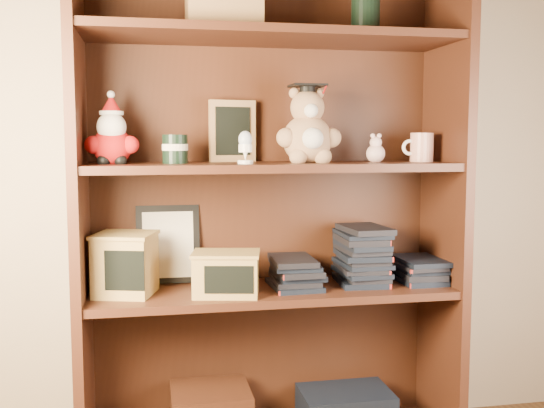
{
  "coord_description": "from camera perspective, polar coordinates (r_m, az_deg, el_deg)",
  "views": [
    {
      "loc": [
        -0.53,
        -0.65,
        1.02
      ],
      "look_at": [
        -0.15,
        1.3,
        0.82
      ],
      "focal_mm": 42.0,
      "sensor_mm": 36.0,
      "label": 1
    }
  ],
  "objects": [
    {
      "name": "pink_figurine",
      "position": [
        2.09,
        9.27,
        4.72
      ],
      "size": [
        0.06,
        0.06,
        0.1
      ],
      "color": "beige",
      "rests_on": "shelf_upper"
    },
    {
      "name": "teachers_tin",
      "position": [
        1.96,
        -8.68,
        4.92
      ],
      "size": [
        0.08,
        0.08,
        0.09
      ],
      "color": "black",
      "rests_on": "shelf_upper"
    },
    {
      "name": "egg_cup",
      "position": [
        1.9,
        -2.4,
        5.21
      ],
      "size": [
        0.05,
        0.05,
        0.1
      ],
      "color": "white",
      "rests_on": "shelf_upper"
    },
    {
      "name": "grad_teddy_bear",
      "position": [
        2.01,
        3.23,
        6.45
      ],
      "size": [
        0.21,
        0.18,
        0.25
      ],
      "color": "#A97E59",
      "rests_on": "shelf_upper"
    },
    {
      "name": "chalkboard_plaque",
      "position": [
        2.09,
        -3.57,
        6.45
      ],
      "size": [
        0.16,
        0.1,
        0.2
      ],
      "color": "#9E7547",
      "rests_on": "shelf_upper"
    },
    {
      "name": "bookcase",
      "position": [
        2.06,
        -0.34,
        -1.0
      ],
      "size": [
        1.2,
        0.35,
        1.6
      ],
      "color": "#3F1E12",
      "rests_on": "ground"
    },
    {
      "name": "book_stack_mid",
      "position": [
        2.11,
        8.1,
        -4.55
      ],
      "size": [
        0.14,
        0.2,
        0.19
      ],
      "color": "black",
      "rests_on": "shelf_lower"
    },
    {
      "name": "book_stack_right",
      "position": [
        2.19,
        13.02,
        -5.75
      ],
      "size": [
        0.14,
        0.2,
        0.08
      ],
      "color": "black",
      "rests_on": "shelf_lower"
    },
    {
      "name": "santa_plush",
      "position": [
        1.96,
        -14.16,
        5.88
      ],
      "size": [
        0.16,
        0.11,
        0.22
      ],
      "color": "#A50F0F",
      "rests_on": "shelf_upper"
    },
    {
      "name": "book_stack_left",
      "position": [
        2.05,
        2.1,
        -6.13
      ],
      "size": [
        0.14,
        0.2,
        0.1
      ],
      "color": "black",
      "rests_on": "shelf_lower"
    },
    {
      "name": "pencils_box",
      "position": [
        1.95,
        -4.14,
        -6.21
      ],
      "size": [
        0.23,
        0.18,
        0.13
      ],
      "color": "#AF8C47",
      "rests_on": "shelf_lower"
    },
    {
      "name": "shelf_lower",
      "position": [
        2.05,
        0.0,
        -7.87
      ],
      "size": [
        1.14,
        0.33,
        0.02
      ],
      "color": "#3F1E12",
      "rests_on": "ground"
    },
    {
      "name": "treats_box",
      "position": [
        1.99,
        -13.0,
        -5.23
      ],
      "size": [
        0.21,
        0.21,
        0.19
      ],
      "color": "#AF8C47",
      "rests_on": "shelf_lower"
    },
    {
      "name": "certificate_frame",
      "position": [
        2.13,
        -9.3,
        -3.59
      ],
      "size": [
        0.21,
        0.05,
        0.26
      ],
      "color": "black",
      "rests_on": "shelf_lower"
    },
    {
      "name": "teacher_mug",
      "position": [
        2.15,
        13.22,
        4.97
      ],
      "size": [
        0.11,
        0.08,
        0.09
      ],
      "color": "silver",
      "rests_on": "shelf_upper"
    },
    {
      "name": "shelf_upper",
      "position": [
        2.0,
        0.0,
        3.36
      ],
      "size": [
        1.14,
        0.33,
        0.02
      ],
      "color": "#3F1E12",
      "rests_on": "ground"
    }
  ]
}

